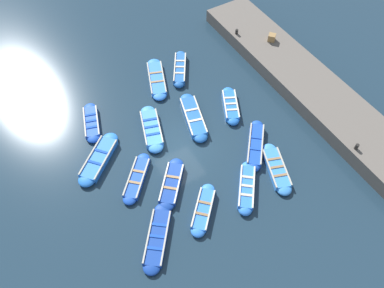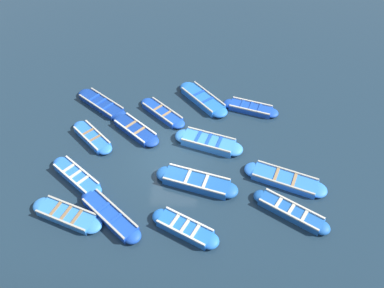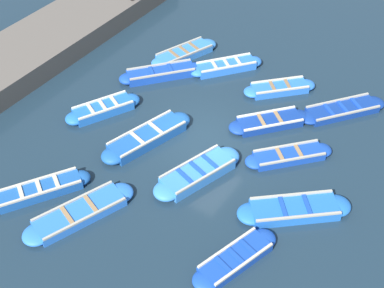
{
  "view_description": "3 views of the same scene",
  "coord_description": "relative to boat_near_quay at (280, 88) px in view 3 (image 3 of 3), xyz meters",
  "views": [
    {
      "loc": [
        -5.89,
        -11.47,
        17.89
      ],
      "look_at": [
        0.52,
        -0.63,
        0.48
      ],
      "focal_mm": 35.0,
      "sensor_mm": 36.0,
      "label": 1
    },
    {
      "loc": [
        12.7,
        1.62,
        13.93
      ],
      "look_at": [
        -0.42,
        0.93,
        0.52
      ],
      "focal_mm": 35.0,
      "sensor_mm": 36.0,
      "label": 2
    },
    {
      "loc": [
        -8.03,
        12.74,
        13.77
      ],
      "look_at": [
        0.06,
        0.7,
        0.3
      ],
      "focal_mm": 50.0,
      "sensor_mm": 36.0,
      "label": 3
    }
  ],
  "objects": [
    {
      "name": "boat_outer_right",
      "position": [
        2.69,
        -0.09,
        0.02
      ],
      "size": [
        2.66,
        3.07,
        0.42
      ],
      "color": "blue",
      "rests_on": "ground"
    },
    {
      "name": "boat_inner_gap",
      "position": [
        -3.46,
        5.72,
        0.02
      ],
      "size": [
        3.53,
        3.24,
        0.42
      ],
      "color": "blue",
      "rests_on": "ground"
    },
    {
      "name": "boat_bow_out",
      "position": [
        -0.68,
        2.18,
        0.0
      ],
      "size": [
        2.81,
        3.08,
        0.38
      ],
      "color": "navy",
      "rests_on": "ground"
    },
    {
      "name": "boat_drifting",
      "position": [
        2.34,
        9.77,
        0.0
      ],
      "size": [
        2.25,
        4.03,
        0.38
      ],
      "color": "blue",
      "rests_on": "ground"
    },
    {
      "name": "quay_wall",
      "position": [
        10.42,
        4.36,
        0.31
      ],
      "size": [
        3.5,
        18.53,
        0.94
      ],
      "color": "#605951",
      "rests_on": "ground"
    },
    {
      "name": "ground_plane",
      "position": [
        1.0,
        4.36,
        -0.16
      ],
      "size": [
        120.0,
        120.0,
        0.0
      ],
      "primitive_type": "plane",
      "color": "#1C303F"
    },
    {
      "name": "boat_end_of_row",
      "position": [
        -2.15,
        3.48,
        -0.01
      ],
      "size": [
        2.8,
        2.97,
        0.36
      ],
      "color": "#1947B7",
      "rests_on": "ground"
    },
    {
      "name": "boat_centre",
      "position": [
        4.78,
        1.95,
        0.03
      ],
      "size": [
        2.97,
        3.31,
        0.43
      ],
      "color": "#1947B7",
      "rests_on": "ground"
    },
    {
      "name": "boat_tucked",
      "position": [
        4.16,
        9.8,
        0.02
      ],
      "size": [
        2.48,
        3.41,
        0.42
      ],
      "color": "#1E59AD",
      "rests_on": "ground"
    },
    {
      "name": "boat_alongside",
      "position": [
        0.11,
        6.11,
        0.04
      ],
      "size": [
        2.01,
        3.77,
        0.46
      ],
      "color": "#3884E0",
      "rests_on": "ground"
    },
    {
      "name": "boat_far_corner",
      "position": [
        2.74,
        5.61,
        0.04
      ],
      "size": [
        1.93,
        4.09,
        0.47
      ],
      "color": "#1E59AD",
      "rests_on": "ground"
    },
    {
      "name": "boat_outer_left",
      "position": [
        -2.75,
        -0.12,
        -0.01
      ],
      "size": [
        3.0,
        3.52,
        0.35
      ],
      "color": "navy",
      "rests_on": "ground"
    },
    {
      "name": "boat_stern_in",
      "position": [
        4.84,
        0.06,
        0.0
      ],
      "size": [
        1.99,
        3.54,
        0.38
      ],
      "color": "#3884E0",
      "rests_on": "ground"
    },
    {
      "name": "boat_broadside",
      "position": [
        5.25,
        5.24,
        0.03
      ],
      "size": [
        2.12,
        3.18,
        0.44
      ],
      "color": "blue",
      "rests_on": "ground"
    },
    {
      "name": "boat_mid_row",
      "position": [
        -2.82,
        8.46,
        -0.01
      ],
      "size": [
        1.69,
        3.27,
        0.36
      ],
      "color": "#1947B7",
      "rests_on": "ground"
    },
    {
      "name": "boat_near_quay",
      "position": [
        0.0,
        0.0,
        0.0
      ],
      "size": [
        2.71,
        2.76,
        0.38
      ],
      "color": "blue",
      "rests_on": "ground"
    }
  ]
}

